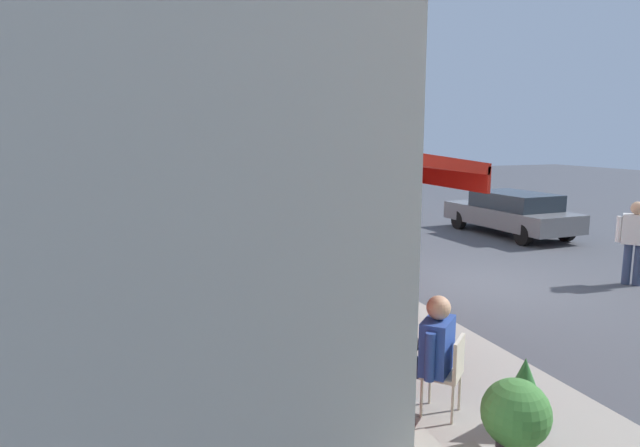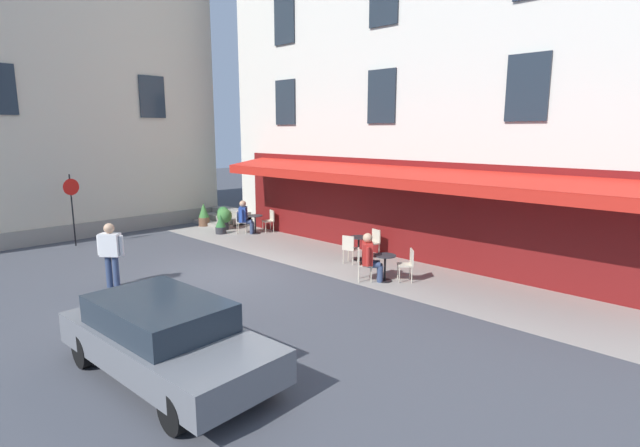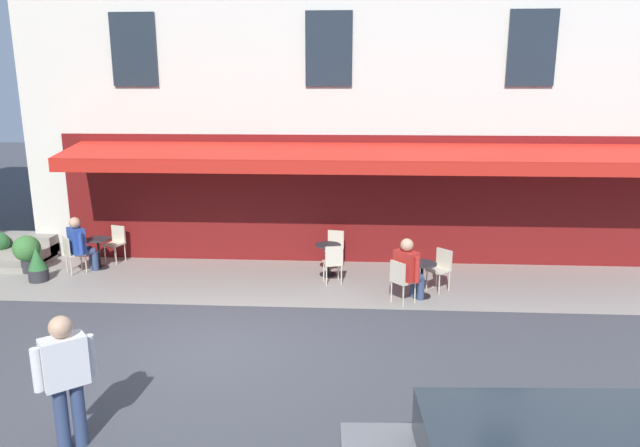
{
  "view_description": "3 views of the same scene",
  "coord_description": "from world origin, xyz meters",
  "px_view_note": "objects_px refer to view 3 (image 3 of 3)",
  "views": [
    {
      "loc": [
        9.12,
        -6.86,
        3.09
      ],
      "look_at": [
        -2.24,
        -2.71,
        1.08
      ],
      "focal_mm": 30.42,
      "sensor_mm": 36.0,
      "label": 1
    },
    {
      "loc": [
        -11.55,
        7.96,
        4.1
      ],
      "look_at": [
        -0.35,
        -3.46,
        1.06
      ],
      "focal_mm": 27.29,
      "sensor_mm": 36.0,
      "label": 2
    },
    {
      "loc": [
        -2.3,
        8.93,
        4.35
      ],
      "look_at": [
        -1.58,
        -2.9,
        1.48
      ],
      "focal_mm": 31.96,
      "sensor_mm": 36.0,
      "label": 3
    }
  ],
  "objects_px": {
    "seated_companion_in_blue": "(80,243)",
    "potted_plant_under_sign": "(37,265)",
    "cafe_table_near_entrance": "(328,255)",
    "cafe_table_mid_terrace": "(99,249)",
    "potted_plant_by_steps": "(27,251)",
    "cafe_chair_cream_back_row": "(333,261)",
    "cafe_chair_cream_corner_left": "(116,240)",
    "cafe_chair_cream_near_door": "(71,251)",
    "cafe_chair_cream_corner_right": "(401,278)",
    "cafe_chair_cream_by_window": "(335,246)",
    "seated_patron_in_red": "(409,268)",
    "cafe_chair_cream_facing_street": "(441,266)",
    "cafe_table_streetside": "(422,275)",
    "walking_pedestrian_in_white": "(66,373)"
  },
  "relations": [
    {
      "from": "cafe_table_near_entrance",
      "to": "seated_patron_in_red",
      "type": "xyz_separation_m",
      "value": [
        -1.73,
        1.58,
        0.23
      ]
    },
    {
      "from": "cafe_chair_cream_near_door",
      "to": "seated_patron_in_red",
      "type": "relative_size",
      "value": 0.67
    },
    {
      "from": "cafe_chair_cream_facing_street",
      "to": "seated_patron_in_red",
      "type": "distance_m",
      "value": 1.06
    },
    {
      "from": "cafe_chair_cream_back_row",
      "to": "cafe_chair_cream_by_window",
      "type": "distance_m",
      "value": 1.23
    },
    {
      "from": "cafe_table_mid_terrace",
      "to": "seated_patron_in_red",
      "type": "height_order",
      "value": "seated_patron_in_red"
    },
    {
      "from": "cafe_table_mid_terrace",
      "to": "potted_plant_by_steps",
      "type": "distance_m",
      "value": 1.62
    },
    {
      "from": "seated_companion_in_blue",
      "to": "potted_plant_by_steps",
      "type": "distance_m",
      "value": 1.28
    },
    {
      "from": "cafe_chair_cream_by_window",
      "to": "potted_plant_by_steps",
      "type": "height_order",
      "value": "cafe_chair_cream_by_window"
    },
    {
      "from": "cafe_chair_cream_corner_left",
      "to": "cafe_chair_cream_near_door",
      "type": "bearing_deg",
      "value": 57.62
    },
    {
      "from": "cafe_chair_cream_corner_right",
      "to": "seated_companion_in_blue",
      "type": "relative_size",
      "value": 0.67
    },
    {
      "from": "cafe_chair_cream_facing_street",
      "to": "cafe_chair_cream_corner_right",
      "type": "bearing_deg",
      "value": 42.48
    },
    {
      "from": "seated_patron_in_red",
      "to": "seated_companion_in_blue",
      "type": "xyz_separation_m",
      "value": [
        7.64,
        -1.47,
        -0.0
      ]
    },
    {
      "from": "cafe_chair_cream_back_row",
      "to": "walking_pedestrian_in_white",
      "type": "relative_size",
      "value": 0.52
    },
    {
      "from": "cafe_chair_cream_back_row",
      "to": "potted_plant_under_sign",
      "type": "xyz_separation_m",
      "value": [
        6.74,
        0.2,
        -0.16
      ]
    },
    {
      "from": "cafe_chair_cream_by_window",
      "to": "cafe_chair_cream_corner_left",
      "type": "xyz_separation_m",
      "value": [
        5.55,
        -0.17,
        0.0
      ]
    },
    {
      "from": "cafe_table_mid_terrace",
      "to": "potted_plant_under_sign",
      "type": "relative_size",
      "value": 0.94
    },
    {
      "from": "cafe_table_near_entrance",
      "to": "cafe_table_streetside",
      "type": "relative_size",
      "value": 1.0
    },
    {
      "from": "cafe_table_near_entrance",
      "to": "cafe_table_streetside",
      "type": "distance_m",
      "value": 2.42
    },
    {
      "from": "cafe_chair_cream_facing_street",
      "to": "seated_patron_in_red",
      "type": "xyz_separation_m",
      "value": [
        0.77,
        0.71,
        0.17
      ]
    },
    {
      "from": "cafe_chair_cream_corner_right",
      "to": "potted_plant_by_steps",
      "type": "relative_size",
      "value": 1.0
    },
    {
      "from": "cafe_table_mid_terrace",
      "to": "cafe_table_streetside",
      "type": "relative_size",
      "value": 1.0
    },
    {
      "from": "cafe_chair_cream_by_window",
      "to": "seated_patron_in_red",
      "type": "xyz_separation_m",
      "value": [
        -1.59,
        2.19,
        0.17
      ]
    },
    {
      "from": "cafe_table_mid_terrace",
      "to": "seated_companion_in_blue",
      "type": "relative_size",
      "value": 0.55
    },
    {
      "from": "seated_patron_in_red",
      "to": "potted_plant_under_sign",
      "type": "bearing_deg",
      "value": -5.19
    },
    {
      "from": "cafe_table_mid_terrace",
      "to": "seated_patron_in_red",
      "type": "distance_m",
      "value": 7.55
    },
    {
      "from": "cafe_chair_cream_corner_right",
      "to": "seated_companion_in_blue",
      "type": "height_order",
      "value": "seated_companion_in_blue"
    },
    {
      "from": "seated_patron_in_red",
      "to": "walking_pedestrian_in_white",
      "type": "height_order",
      "value": "walking_pedestrian_in_white"
    },
    {
      "from": "cafe_chair_cream_near_door",
      "to": "potted_plant_under_sign",
      "type": "bearing_deg",
      "value": 47.02
    },
    {
      "from": "cafe_chair_cream_back_row",
      "to": "seated_patron_in_red",
      "type": "relative_size",
      "value": 0.67
    },
    {
      "from": "potted_plant_under_sign",
      "to": "cafe_table_near_entrance",
      "type": "bearing_deg",
      "value": -172.92
    },
    {
      "from": "cafe_chair_cream_facing_street",
      "to": "walking_pedestrian_in_white",
      "type": "relative_size",
      "value": 0.52
    },
    {
      "from": "cafe_chair_cream_by_window",
      "to": "cafe_chair_cream_corner_left",
      "type": "relative_size",
      "value": 1.0
    },
    {
      "from": "cafe_chair_cream_facing_street",
      "to": "potted_plant_under_sign",
      "type": "xyz_separation_m",
      "value": [
        9.09,
        -0.05,
        -0.16
      ]
    },
    {
      "from": "cafe_table_near_entrance",
      "to": "cafe_chair_cream_corner_left",
      "type": "bearing_deg",
      "value": -8.22
    },
    {
      "from": "cafe_table_mid_terrace",
      "to": "cafe_chair_cream_facing_street",
      "type": "relative_size",
      "value": 0.82
    },
    {
      "from": "cafe_chair_cream_facing_street",
      "to": "seated_companion_in_blue",
      "type": "bearing_deg",
      "value": -5.19
    },
    {
      "from": "cafe_chair_cream_by_window",
      "to": "cafe_chair_cream_facing_street",
      "type": "height_order",
      "value": "same"
    },
    {
      "from": "cafe_chair_cream_near_door",
      "to": "potted_plant_by_steps",
      "type": "xyz_separation_m",
      "value": [
        1.1,
        -0.02,
        -0.01
      ]
    },
    {
      "from": "cafe_chair_cream_corner_left",
      "to": "cafe_chair_cream_facing_street",
      "type": "bearing_deg",
      "value": 168.23
    },
    {
      "from": "cafe_chair_cream_by_window",
      "to": "seated_patron_in_red",
      "type": "distance_m",
      "value": 2.71
    },
    {
      "from": "cafe_chair_cream_facing_street",
      "to": "cafe_chair_cream_by_window",
      "type": "bearing_deg",
      "value": -32.17
    },
    {
      "from": "potted_plant_under_sign",
      "to": "potted_plant_by_steps",
      "type": "height_order",
      "value": "potted_plant_by_steps"
    },
    {
      "from": "potted_plant_by_steps",
      "to": "cafe_chair_cream_back_row",
      "type": "bearing_deg",
      "value": 176.97
    },
    {
      "from": "cafe_table_near_entrance",
      "to": "walking_pedestrian_in_white",
      "type": "distance_m",
      "value": 7.38
    },
    {
      "from": "cafe_chair_cream_back_row",
      "to": "cafe_table_mid_terrace",
      "type": "height_order",
      "value": "cafe_chair_cream_back_row"
    },
    {
      "from": "seated_companion_in_blue",
      "to": "potted_plant_under_sign",
      "type": "xyz_separation_m",
      "value": [
        0.69,
        0.72,
        -0.33
      ]
    },
    {
      "from": "seated_companion_in_blue",
      "to": "potted_plant_under_sign",
      "type": "bearing_deg",
      "value": 46.2
    },
    {
      "from": "cafe_table_near_entrance",
      "to": "seated_patron_in_red",
      "type": "height_order",
      "value": "seated_patron_in_red"
    },
    {
      "from": "cafe_chair_cream_corner_right",
      "to": "cafe_chair_cream_by_window",
      "type": "bearing_deg",
      "value": -58.61
    },
    {
      "from": "cafe_table_near_entrance",
      "to": "cafe_table_mid_terrace",
      "type": "xyz_separation_m",
      "value": [
        5.61,
        -0.18,
        0.0
      ]
    }
  ]
}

